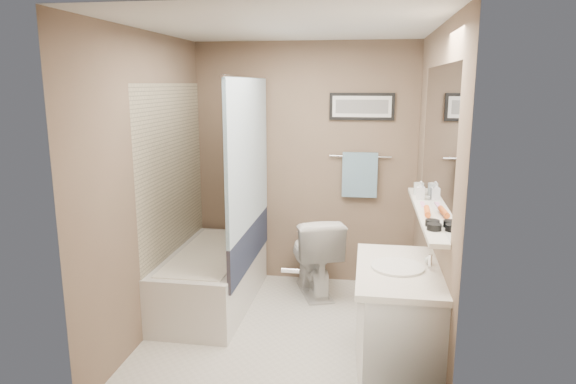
% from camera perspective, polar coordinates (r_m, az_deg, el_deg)
% --- Properties ---
extents(ground, '(2.50, 2.50, 0.00)m').
position_cam_1_polar(ground, '(4.34, -0.31, -15.46)').
color(ground, beige).
rests_on(ground, ground).
extents(ceiling, '(2.20, 2.50, 0.04)m').
position_cam_1_polar(ceiling, '(3.87, -0.36, 17.65)').
color(ceiling, silver).
rests_on(ceiling, wall_back).
extents(wall_back, '(2.20, 0.04, 2.40)m').
position_cam_1_polar(wall_back, '(5.13, 1.85, 3.03)').
color(wall_back, brown).
rests_on(wall_back, ground).
extents(wall_front, '(2.20, 0.04, 2.40)m').
position_cam_1_polar(wall_front, '(2.76, -4.40, -4.88)').
color(wall_front, brown).
rests_on(wall_front, ground).
extents(wall_left, '(0.04, 2.50, 2.40)m').
position_cam_1_polar(wall_left, '(4.23, -14.92, 0.71)').
color(wall_left, brown).
rests_on(wall_left, ground).
extents(wall_right, '(0.04, 2.50, 2.40)m').
position_cam_1_polar(wall_right, '(3.91, 15.49, -0.24)').
color(wall_right, brown).
rests_on(wall_right, ground).
extents(tile_surround, '(0.02, 1.55, 2.00)m').
position_cam_1_polar(tile_surround, '(4.73, -12.52, -0.49)').
color(tile_surround, tan).
rests_on(tile_surround, wall_left).
extents(curtain_rod, '(0.02, 1.55, 0.02)m').
position_cam_1_polar(curtain_rod, '(4.42, -4.55, 12.62)').
color(curtain_rod, silver).
rests_on(curtain_rod, wall_left).
extents(curtain_upper, '(0.03, 1.45, 1.28)m').
position_cam_1_polar(curtain_upper, '(4.46, -4.41, 4.23)').
color(curtain_upper, silver).
rests_on(curtain_upper, curtain_rod).
extents(curtain_lower, '(0.03, 1.45, 0.36)m').
position_cam_1_polar(curtain_lower, '(4.64, -4.25, -5.85)').
color(curtain_lower, '#222A40').
rests_on(curtain_lower, curtain_rod).
extents(mirror, '(0.02, 1.60, 1.00)m').
position_cam_1_polar(mirror, '(3.70, 16.26, 5.64)').
color(mirror, silver).
rests_on(mirror, wall_right).
extents(shelf, '(0.12, 1.60, 0.03)m').
position_cam_1_polar(shelf, '(3.78, 14.98, -2.17)').
color(shelf, silver).
rests_on(shelf, wall_right).
extents(towel_bar, '(0.60, 0.02, 0.02)m').
position_cam_1_polar(towel_bar, '(5.06, 8.04, 3.94)').
color(towel_bar, silver).
rests_on(towel_bar, wall_back).
extents(towel, '(0.34, 0.05, 0.44)m').
position_cam_1_polar(towel, '(5.07, 7.98, 1.90)').
color(towel, '#96C5DA').
rests_on(towel, towel_bar).
extents(art_frame, '(0.62, 0.02, 0.26)m').
position_cam_1_polar(art_frame, '(5.04, 8.20, 9.38)').
color(art_frame, black).
rests_on(art_frame, wall_back).
extents(art_mat, '(0.56, 0.00, 0.20)m').
position_cam_1_polar(art_mat, '(5.02, 8.20, 9.37)').
color(art_mat, white).
rests_on(art_mat, art_frame).
extents(art_image, '(0.50, 0.00, 0.13)m').
position_cam_1_polar(art_image, '(5.02, 8.20, 9.37)').
color(art_image, '#595959').
rests_on(art_image, art_mat).
extents(door, '(0.80, 0.02, 2.00)m').
position_cam_1_polar(door, '(2.75, 7.01, -9.43)').
color(door, silver).
rests_on(door, wall_front).
extents(door_handle, '(0.10, 0.02, 0.02)m').
position_cam_1_polar(door_handle, '(2.82, 0.26, -8.75)').
color(door_handle, silver).
rests_on(door_handle, door).
extents(bathtub, '(0.71, 1.51, 0.50)m').
position_cam_1_polar(bathtub, '(4.80, -8.41, -9.49)').
color(bathtub, silver).
rests_on(bathtub, ground).
extents(tub_rim, '(0.56, 1.36, 0.02)m').
position_cam_1_polar(tub_rim, '(4.72, -8.50, -6.66)').
color(tub_rim, white).
rests_on(tub_rim, bathtub).
extents(toilet, '(0.66, 0.86, 0.77)m').
position_cam_1_polar(toilet, '(4.98, 2.90, -6.91)').
color(toilet, white).
rests_on(toilet, ground).
extents(vanity, '(0.55, 0.93, 0.80)m').
position_cam_1_polar(vanity, '(3.57, 12.10, -14.92)').
color(vanity, silver).
rests_on(vanity, ground).
extents(countertop, '(0.54, 0.96, 0.04)m').
position_cam_1_polar(countertop, '(3.40, 12.24, -8.58)').
color(countertop, silver).
rests_on(countertop, vanity).
extents(sink_basin, '(0.34, 0.34, 0.01)m').
position_cam_1_polar(sink_basin, '(3.39, 12.09, -8.14)').
color(sink_basin, silver).
rests_on(sink_basin, countertop).
extents(faucet_spout, '(0.02, 0.02, 0.10)m').
position_cam_1_polar(faucet_spout, '(3.39, 15.52, -7.53)').
color(faucet_spout, white).
rests_on(faucet_spout, countertop).
extents(faucet_knob, '(0.05, 0.05, 0.05)m').
position_cam_1_polar(faucet_knob, '(3.49, 15.32, -7.30)').
color(faucet_knob, silver).
rests_on(faucet_knob, countertop).
extents(candle_bowl_near, '(0.09, 0.09, 0.04)m').
position_cam_1_polar(candle_bowl_near, '(3.28, 15.93, -3.75)').
color(candle_bowl_near, black).
rests_on(candle_bowl_near, shelf).
extents(candle_bowl_far, '(0.09, 0.09, 0.04)m').
position_cam_1_polar(candle_bowl_far, '(3.37, 15.75, -3.34)').
color(candle_bowl_far, black).
rests_on(candle_bowl_far, shelf).
extents(hair_brush_front, '(0.06, 0.22, 0.04)m').
position_cam_1_polar(hair_brush_front, '(3.66, 15.21, -2.07)').
color(hair_brush_front, orange).
rests_on(hair_brush_front, shelf).
extents(pink_comb, '(0.04, 0.16, 0.01)m').
position_cam_1_polar(pink_comb, '(3.94, 14.75, -1.32)').
color(pink_comb, '#F596C3').
rests_on(pink_comb, shelf).
extents(glass_jar, '(0.08, 0.08, 0.10)m').
position_cam_1_polar(glass_jar, '(4.26, 14.33, 0.34)').
color(glass_jar, silver).
rests_on(glass_jar, shelf).
extents(soap_bottle, '(0.07, 0.07, 0.14)m').
position_cam_1_polar(soap_bottle, '(4.11, 14.53, 0.20)').
color(soap_bottle, '#999999').
rests_on(soap_bottle, shelf).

